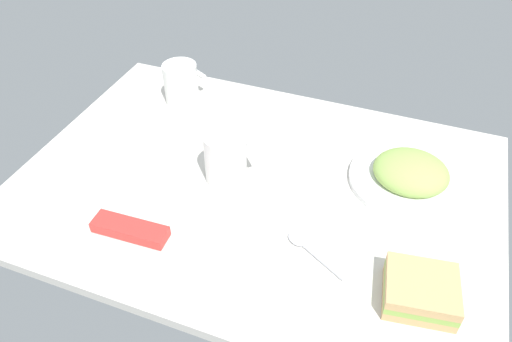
# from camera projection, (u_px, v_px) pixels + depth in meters

# --- Properties ---
(tabletop) EXTENTS (0.90, 0.64, 0.02)m
(tabletop) POSITION_uv_depth(u_px,v_px,m) (256.00, 187.00, 0.95)
(tabletop) COLOR beige
(tabletop) RESTS_ON ground
(plate_of_food) EXTENTS (0.23, 0.23, 0.06)m
(plate_of_food) POSITION_uv_depth(u_px,v_px,m) (410.00, 175.00, 0.93)
(plate_of_food) COLOR white
(plate_of_food) RESTS_ON tabletop
(coffee_mug_black) EXTENTS (0.09, 0.09, 0.10)m
(coffee_mug_black) POSITION_uv_depth(u_px,v_px,m) (226.00, 157.00, 0.92)
(coffee_mug_black) COLOR white
(coffee_mug_black) RESTS_ON tabletop
(coffee_mug_milky) EXTENTS (0.08, 0.10, 0.09)m
(coffee_mug_milky) POSITION_uv_depth(u_px,v_px,m) (181.00, 83.00, 1.12)
(coffee_mug_milky) COLOR white
(coffee_mug_milky) RESTS_ON tabletop
(sandwich_main) EXTENTS (0.12, 0.11, 0.04)m
(sandwich_main) POSITION_uv_depth(u_px,v_px,m) (421.00, 291.00, 0.73)
(sandwich_main) COLOR tan
(sandwich_main) RESTS_ON tabletop
(spoon) EXTENTS (0.12, 0.07, 0.01)m
(spoon) POSITION_uv_depth(u_px,v_px,m) (307.00, 248.00, 0.82)
(spoon) COLOR silver
(spoon) RESTS_ON tabletop
(snack_bar) EXTENTS (0.13, 0.04, 0.02)m
(snack_bar) POSITION_uv_depth(u_px,v_px,m) (130.00, 229.00, 0.84)
(snack_bar) COLOR red
(snack_bar) RESTS_ON tabletop
(paper_napkin) EXTENTS (0.19, 0.19, 0.00)m
(paper_napkin) POSITION_uv_depth(u_px,v_px,m) (282.00, 137.00, 1.05)
(paper_napkin) COLOR white
(paper_napkin) RESTS_ON tabletop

